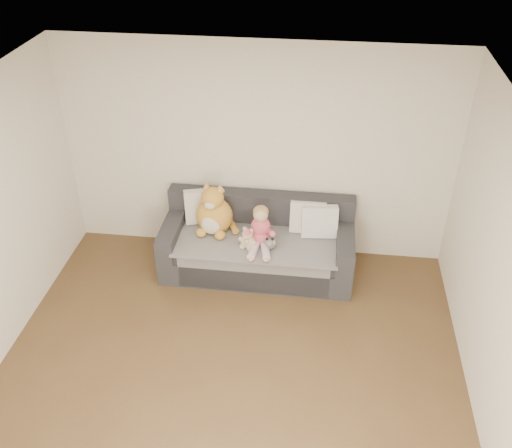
# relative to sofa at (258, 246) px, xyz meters

# --- Properties ---
(room_shell) EXTENTS (5.00, 5.00, 5.00)m
(room_shell) POSITION_rel_sofa_xyz_m (-0.07, -1.64, 0.99)
(room_shell) COLOR brown
(room_shell) RESTS_ON ground
(sofa) EXTENTS (2.20, 0.94, 0.85)m
(sofa) POSITION_rel_sofa_xyz_m (0.00, 0.00, 0.00)
(sofa) COLOR #28292D
(sofa) RESTS_ON ground
(cushion_left) EXTENTS (0.48, 0.32, 0.42)m
(cushion_left) POSITION_rel_sofa_xyz_m (-0.68, 0.22, 0.36)
(cushion_left) COLOR silver
(cushion_left) RESTS_ON sofa
(cushion_right_back) EXTENTS (0.41, 0.19, 0.39)m
(cushion_right_back) POSITION_rel_sofa_xyz_m (0.56, 0.16, 0.35)
(cushion_right_back) COLOR silver
(cushion_right_back) RESTS_ON sofa
(cushion_right_front) EXTENTS (0.43, 0.23, 0.39)m
(cushion_right_front) POSITION_rel_sofa_xyz_m (0.70, 0.08, 0.35)
(cushion_right_front) COLOR silver
(cushion_right_front) RESTS_ON sofa
(toddler) EXTENTS (0.35, 0.50, 0.49)m
(toddler) POSITION_rel_sofa_xyz_m (0.05, -0.19, 0.37)
(toddler) COLOR #CA4E47
(toddler) RESTS_ON sofa
(plush_cat) EXTENTS (0.51, 0.44, 0.65)m
(plush_cat) POSITION_rel_sofa_xyz_m (-0.51, 0.03, 0.40)
(plush_cat) COLOR #BA8129
(plush_cat) RESTS_ON sofa
(teddy_bear) EXTENTS (0.21, 0.17, 0.27)m
(teddy_bear) POSITION_rel_sofa_xyz_m (-0.09, -0.26, 0.27)
(teddy_bear) COLOR #C9B78B
(teddy_bear) RESTS_ON sofa
(plush_cow) EXTENTS (0.15, 0.23, 0.18)m
(plush_cow) POSITION_rel_sofa_xyz_m (0.16, -0.24, 0.24)
(plush_cow) COLOR white
(plush_cow) RESTS_ON sofa
(sippy_cup) EXTENTS (0.10, 0.07, 0.11)m
(sippy_cup) POSITION_rel_sofa_xyz_m (-0.13, -0.25, 0.22)
(sippy_cup) COLOR #79348F
(sippy_cup) RESTS_ON sofa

